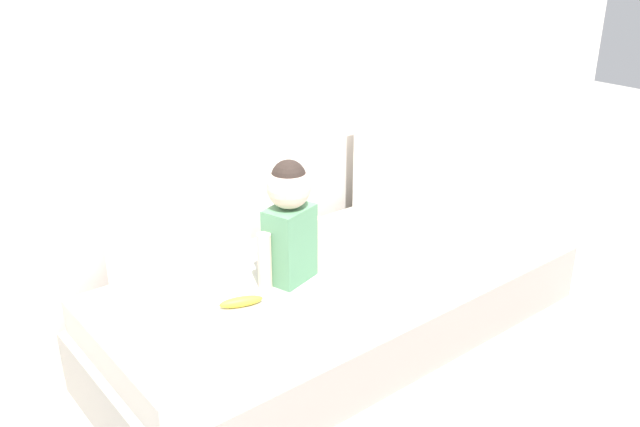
% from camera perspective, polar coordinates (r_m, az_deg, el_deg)
% --- Properties ---
extents(ground_plane, '(12.00, 12.00, 0.00)m').
position_cam_1_polar(ground_plane, '(3.19, 2.22, -10.41)').
color(ground_plane, '#B2ADA3').
extents(back_wall, '(5.50, 0.10, 2.59)m').
position_cam_1_polar(back_wall, '(3.14, -4.33, 14.50)').
color(back_wall, silver).
rests_on(back_wall, ground).
extents(couch, '(2.30, 0.86, 0.42)m').
position_cam_1_polar(couch, '(3.08, 2.28, -7.20)').
color(couch, '#9C978F').
rests_on(couch, ground).
extents(throw_pillow_left, '(0.58, 0.16, 0.52)m').
position_cam_1_polar(throw_pillow_left, '(2.80, -11.91, -0.15)').
color(throw_pillow_left, silver).
rests_on(throw_pillow_left, couch).
extents(throw_pillow_right, '(0.49, 0.16, 0.53)m').
position_cam_1_polar(throw_pillow_right, '(3.51, 6.71, 5.10)').
color(throw_pillow_right, silver).
rests_on(throw_pillow_right, couch).
extents(toddler, '(0.31, 0.19, 0.51)m').
position_cam_1_polar(toddler, '(2.69, -2.58, -0.39)').
color(toddler, '#568E66').
rests_on(toddler, couch).
extents(banana, '(0.17, 0.10, 0.04)m').
position_cam_1_polar(banana, '(2.62, -6.66, -7.39)').
color(banana, yellow).
rests_on(banana, couch).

